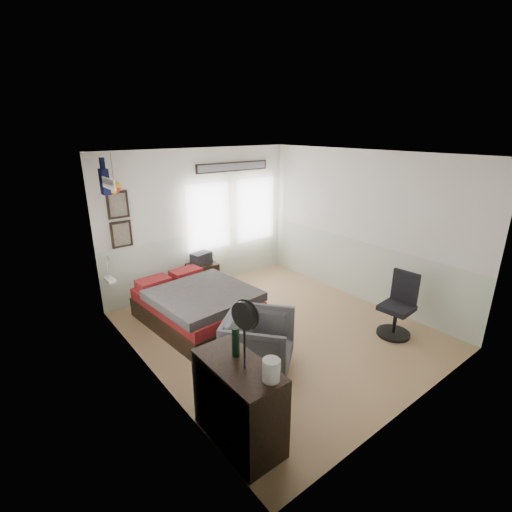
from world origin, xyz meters
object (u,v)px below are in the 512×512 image
object	(u,v)px
armchair	(259,343)
dresser	(239,402)
bed	(197,306)
nightstand	(202,277)
task_chair	(398,310)

from	to	relation	value
armchair	dresser	bearing A→B (deg)	-177.68
bed	nightstand	world-z (taller)	bed
armchair	nightstand	world-z (taller)	armchair
dresser	armchair	distance (m)	1.19
armchair	nightstand	xyz separation A→B (m)	(0.70, 2.67, -0.12)
dresser	nightstand	world-z (taller)	dresser
bed	armchair	distance (m)	1.58
bed	nightstand	xyz separation A→B (m)	(0.73, 1.09, -0.03)
dresser	nightstand	size ratio (longest dim) A/B	1.80
bed	dresser	size ratio (longest dim) A/B	2.07
bed	task_chair	xyz separation A→B (m)	(2.26, -2.20, 0.10)
nightstand	bed	bearing A→B (deg)	-119.41
bed	dresser	distance (m)	2.53
dresser	task_chair	world-z (taller)	task_chair
dresser	nightstand	distance (m)	3.81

